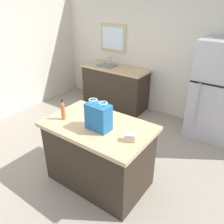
# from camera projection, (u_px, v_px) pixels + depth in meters

# --- Properties ---
(ground) EXTENTS (6.41, 6.41, 0.00)m
(ground) POSITION_uv_depth(u_px,v_px,m) (91.00, 174.00, 3.33)
(ground) COLOR #9E9384
(back_wall) EXTENTS (5.34, 0.13, 2.53)m
(back_wall) POSITION_uv_depth(u_px,v_px,m) (168.00, 55.00, 4.56)
(back_wall) COLOR silver
(back_wall) RESTS_ON ground
(kitchen_island) EXTENTS (1.36, 0.85, 0.90)m
(kitchen_island) POSITION_uv_depth(u_px,v_px,m) (99.00, 154.00, 3.02)
(kitchen_island) COLOR #33281E
(kitchen_island) RESTS_ON ground
(refrigerator) EXTENTS (0.77, 0.67, 1.72)m
(refrigerator) POSITION_uv_depth(u_px,v_px,m) (216.00, 92.00, 3.89)
(refrigerator) COLOR #B7B7BC
(refrigerator) RESTS_ON ground
(sink_counter) EXTENTS (1.52, 0.60, 1.10)m
(sink_counter) POSITION_uv_depth(u_px,v_px,m) (115.00, 86.00, 5.22)
(sink_counter) COLOR #33281E
(sink_counter) RESTS_ON ground
(shopping_bag) EXTENTS (0.30, 0.19, 0.37)m
(shopping_bag) POSITION_uv_depth(u_px,v_px,m) (98.00, 117.00, 2.65)
(shopping_bag) COLOR #236BAD
(shopping_bag) RESTS_ON kitchen_island
(small_box) EXTENTS (0.14, 0.13, 0.09)m
(small_box) POSITION_uv_depth(u_px,v_px,m) (130.00, 137.00, 2.48)
(small_box) COLOR beige
(small_box) RESTS_ON kitchen_island
(bottle) EXTENTS (0.05, 0.05, 0.27)m
(bottle) POSITION_uv_depth(u_px,v_px,m) (63.00, 111.00, 2.89)
(bottle) COLOR #C66633
(bottle) RESTS_ON kitchen_island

